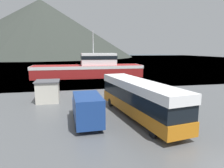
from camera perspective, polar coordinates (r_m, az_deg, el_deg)
name	(u,v)px	position (r m, az deg, el deg)	size (l,w,h in m)	color
water_surface	(81,58)	(151.19, -8.88, 7.32)	(240.00, 240.00, 0.00)	#3D5160
hill_backdrop	(41,29)	(189.73, -19.51, 14.72)	(157.76, 157.76, 48.58)	#2D332D
tour_bus	(138,97)	(18.51, 7.55, -3.76)	(4.39, 12.51, 3.39)	#B26614
delivery_van	(87,108)	(17.08, -7.20, -6.83)	(2.30, 5.92, 2.57)	navy
fishing_boat	(90,68)	(45.79, -6.32, 4.53)	(24.60, 6.03, 10.36)	maroon
storage_bin	(172,102)	(22.40, 16.77, -4.99)	(1.24, 1.31, 1.29)	green
dock_kiosk	(48,91)	(25.13, -17.85, -1.95)	(2.81, 2.93, 2.58)	beige
small_boat	(120,70)	(57.07, 2.27, 3.99)	(5.93, 5.04, 0.89)	#1E5138
mooring_bollard	(142,87)	(31.41, 8.69, -0.87)	(0.38, 0.38, 0.86)	black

